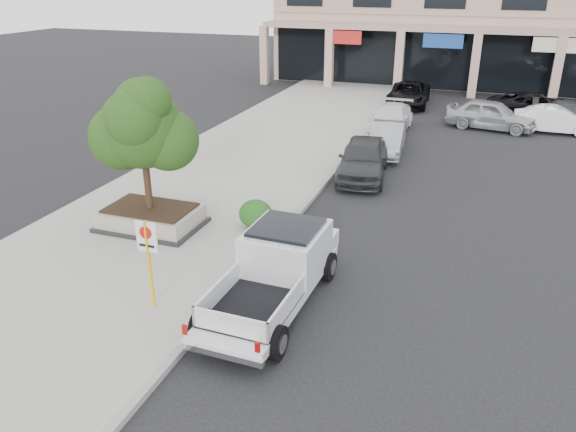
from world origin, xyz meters
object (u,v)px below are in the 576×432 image
at_px(planter, 151,217).
at_px(pickup_truck, 271,275).
at_px(curb_car_c, 391,119).
at_px(lot_car_a, 491,115).
at_px(lot_car_b, 556,120).
at_px(planter_tree, 148,127).
at_px(no_parking_sign, 148,253).
at_px(lot_car_d, 536,105).
at_px(curb_car_a, 363,158).
at_px(curb_car_b, 387,139).
at_px(curb_car_d, 409,94).

bearing_deg(planter, pickup_truck, -28.71).
bearing_deg(curb_car_c, lot_car_a, 24.47).
bearing_deg(lot_car_b, curb_car_c, 107.35).
height_order(planter_tree, no_parking_sign, planter_tree).
bearing_deg(lot_car_d, planter, 133.16).
bearing_deg(pickup_truck, curb_car_c, 92.41).
bearing_deg(curb_car_c, curb_car_a, -87.98).
distance_m(planter_tree, lot_car_d, 24.24).
bearing_deg(curb_car_c, no_parking_sign, -96.86).
bearing_deg(curb_car_a, pickup_truck, -97.30).
bearing_deg(curb_car_a, curb_car_b, 77.72).
height_order(planter, lot_car_b, lot_car_b).
distance_m(planter, curb_car_a, 9.16).
height_order(no_parking_sign, curb_car_b, no_parking_sign).
distance_m(pickup_truck, curb_car_d, 24.70).
distance_m(lot_car_a, lot_car_b, 3.24).
bearing_deg(curb_car_a, no_parking_sign, -110.20).
xyz_separation_m(pickup_truck, curb_car_d, (-0.30, 24.69, -0.17)).
height_order(lot_car_a, lot_car_b, lot_car_a).
xyz_separation_m(curb_car_d, lot_car_a, (5.03, -4.44, 0.07)).
distance_m(planter_tree, pickup_truck, 6.51).
relative_size(no_parking_sign, lot_car_b, 0.55).
distance_m(curb_car_a, lot_car_d, 15.19).
xyz_separation_m(no_parking_sign, lot_car_d, (9.76, 25.00, -0.91)).
distance_m(planter_tree, curb_car_a, 9.32).
bearing_deg(no_parking_sign, lot_car_b, 64.10).
bearing_deg(curb_car_a, planter_tree, -132.57).
xyz_separation_m(lot_car_b, lot_car_d, (-0.84, 3.18, 0.04)).
distance_m(curb_car_c, curb_car_d, 6.67).
bearing_deg(curb_car_d, lot_car_b, -29.11).
height_order(curb_car_d, lot_car_b, curb_car_d).
xyz_separation_m(curb_car_b, lot_car_b, (7.64, 6.59, -0.01)).
distance_m(planter_tree, lot_car_b, 22.08).
height_order(planter, planter_tree, planter_tree).
bearing_deg(lot_car_a, lot_car_b, -73.42).
height_order(no_parking_sign, curb_car_c, no_parking_sign).
distance_m(planter, planter_tree, 2.95).
bearing_deg(lot_car_b, no_parking_sign, 153.95).
distance_m(planter, curb_car_d, 22.36).
bearing_deg(planter, curb_car_b, 63.22).
bearing_deg(no_parking_sign, curb_car_c, 82.87).
distance_m(curb_car_b, lot_car_b, 10.09).
distance_m(planter, curb_car_b, 12.45).
bearing_deg(lot_car_d, curb_car_b, 129.05).
relative_size(planter_tree, curb_car_b, 0.95).
bearing_deg(curb_car_d, no_parking_sign, -97.93).
bearing_deg(curb_car_c, pickup_truck, -88.95).
xyz_separation_m(planter, pickup_truck, (5.30, -2.90, 0.42)).
distance_m(curb_car_d, lot_car_b, 9.20).
distance_m(planter_tree, curb_car_c, 15.99).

